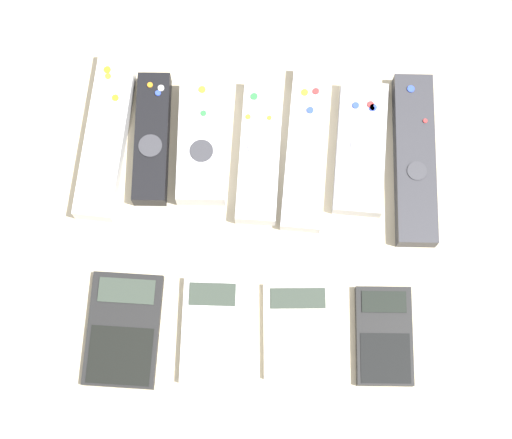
% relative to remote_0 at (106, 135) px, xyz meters
% --- Properties ---
extents(ground_plane, '(3.00, 3.00, 0.00)m').
position_rel_remote_0_xyz_m(ground_plane, '(0.19, -0.14, -0.01)').
color(ground_plane, beige).
extents(remote_0, '(0.06, 0.21, 0.03)m').
position_rel_remote_0_xyz_m(remote_0, '(0.00, 0.00, 0.00)').
color(remote_0, white).
rests_on(remote_0, ground_plane).
extents(remote_1, '(0.05, 0.17, 0.03)m').
position_rel_remote_0_xyz_m(remote_1, '(0.06, -0.00, -0.00)').
color(remote_1, black).
rests_on(remote_1, ground_plane).
extents(remote_2, '(0.07, 0.16, 0.03)m').
position_rel_remote_0_xyz_m(remote_2, '(0.12, -0.00, 0.00)').
color(remote_2, silver).
rests_on(remote_2, ground_plane).
extents(remote_3, '(0.05, 0.18, 0.03)m').
position_rel_remote_0_xyz_m(remote_3, '(0.19, -0.01, -0.00)').
color(remote_3, silver).
rests_on(remote_3, ground_plane).
extents(remote_4, '(0.06, 0.21, 0.02)m').
position_rel_remote_0_xyz_m(remote_4, '(0.25, -0.00, -0.00)').
color(remote_4, silver).
rests_on(remote_4, ground_plane).
extents(remote_5, '(0.06, 0.17, 0.02)m').
position_rel_remote_0_xyz_m(remote_5, '(0.31, 0.00, -0.00)').
color(remote_5, '#B7B7BC').
rests_on(remote_5, ground_plane).
extents(remote_6, '(0.06, 0.22, 0.03)m').
position_rel_remote_0_xyz_m(remote_6, '(0.38, -0.01, -0.00)').
color(remote_6, '#333338').
rests_on(remote_6, ground_plane).
extents(calculator_0, '(0.08, 0.13, 0.01)m').
position_rel_remote_0_xyz_m(calculator_0, '(0.04, -0.24, -0.01)').
color(calculator_0, black).
rests_on(calculator_0, ground_plane).
extents(calculator_1, '(0.07, 0.12, 0.02)m').
position_rel_remote_0_xyz_m(calculator_1, '(0.14, -0.23, -0.01)').
color(calculator_1, silver).
rests_on(calculator_1, ground_plane).
extents(calculator_2, '(0.09, 0.11, 0.01)m').
position_rel_remote_0_xyz_m(calculator_2, '(0.25, -0.23, -0.01)').
color(calculator_2, beige).
rests_on(calculator_2, ground_plane).
extents(calculator_3, '(0.07, 0.12, 0.01)m').
position_rel_remote_0_xyz_m(calculator_3, '(0.35, -0.23, -0.01)').
color(calculator_3, black).
rests_on(calculator_3, ground_plane).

